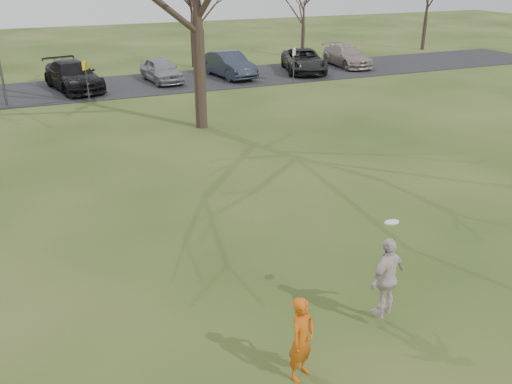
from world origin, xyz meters
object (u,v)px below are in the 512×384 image
car_3 (73,76)px  catching_play (387,277)px  player_defender (302,339)px  car_5 (229,65)px  car_6 (304,60)px  car_4 (161,70)px  car_7 (347,56)px

car_3 → catching_play: (3.52, -25.02, 0.26)m
player_defender → car_3: size_ratio=0.30×
player_defender → catching_play: (2.22, 0.71, 0.28)m
car_3 → car_5: (9.40, 0.03, -0.01)m
car_3 → catching_play: bearing=-94.5°
player_defender → car_3: bearing=62.4°
car_6 → catching_play: catching_play is taller
car_4 → car_6: 9.47m
car_6 → car_7: bearing=28.1°
car_3 → player_defender: bearing=-99.6°
car_3 → car_6: bearing=-13.3°
car_7 → catching_play: bearing=-117.3°
car_4 → player_defender: bearing=-104.7°
car_3 → car_7: car_3 is taller
player_defender → car_7: bearing=26.6°
car_6 → catching_play: 27.16m
player_defender → car_7: 31.25m
car_3 → car_5: size_ratio=1.15×
player_defender → car_6: (13.27, 25.51, -0.03)m
car_5 → catching_play: bearing=-111.7°
car_6 → car_5: bearing=-165.4°
car_6 → car_7: (3.73, 0.71, -0.05)m
car_4 → car_5: bearing=-9.1°
car_4 → car_7: 13.19m
car_4 → car_7: car_4 is taller
car_3 → car_6: car_3 is taller
car_4 → catching_play: size_ratio=2.06×
catching_play → car_7: bearing=59.9°
player_defender → car_6: player_defender is taller
car_5 → car_6: size_ratio=0.89×
player_defender → car_4: size_ratio=0.39×
car_6 → car_7: car_6 is taller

